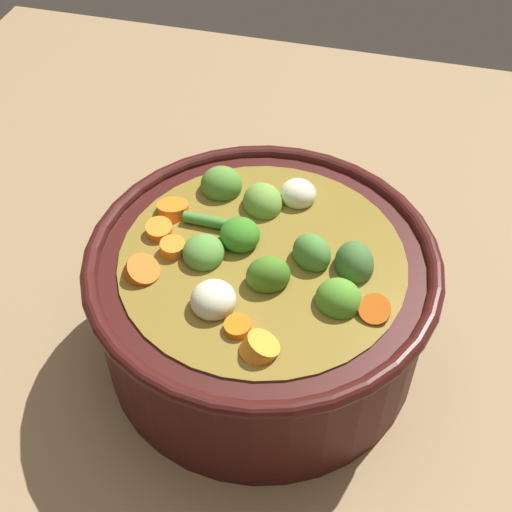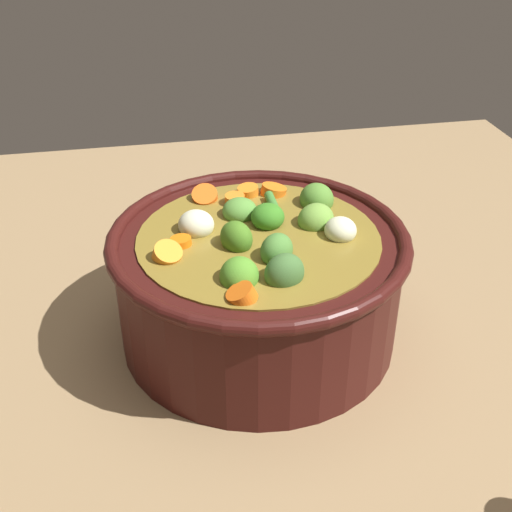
{
  "view_description": "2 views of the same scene",
  "coord_description": "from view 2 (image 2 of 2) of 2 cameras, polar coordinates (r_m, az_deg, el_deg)",
  "views": [
    {
      "loc": [
        0.09,
        -0.38,
        0.54
      ],
      "look_at": [
        -0.01,
        0.02,
        0.1
      ],
      "focal_mm": 48.75,
      "sensor_mm": 36.0,
      "label": 1
    },
    {
      "loc": [
        0.54,
        -0.11,
        0.44
      ],
      "look_at": [
        -0.01,
        -0.0,
        0.09
      ],
      "focal_mm": 46.25,
      "sensor_mm": 36.0,
      "label": 2
    }
  ],
  "objects": [
    {
      "name": "ground_plane",
      "position": [
        0.71,
        0.2,
        -6.63
      ],
      "size": [
        1.1,
        1.1,
        0.0
      ],
      "primitive_type": "plane",
      "color": "#8C704C"
    },
    {
      "name": "cooking_pot",
      "position": [
        0.67,
        0.22,
        -2.21
      ],
      "size": [
        0.3,
        0.3,
        0.14
      ],
      "color": "#38110F",
      "rests_on": "ground_plane"
    }
  ]
}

